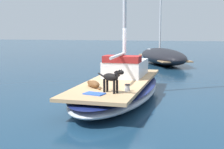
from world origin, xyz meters
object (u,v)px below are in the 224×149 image
dog_brown (94,84)px  dog_black (112,78)px  deck_winch (127,88)px  coiled_rope (95,84)px  sailboat_main (119,89)px  deck_towel (94,94)px  moored_boat_far_astern (163,56)px

dog_brown → dog_black: size_ratio=0.90×
deck_winch → coiled_rope: bearing=145.4°
dog_brown → dog_black: bearing=-42.0°
sailboat_main → deck_winch: size_ratio=34.81×
sailboat_main → deck_towel: deck_towel is taller
dog_brown → deck_towel: size_ratio=1.41×
sailboat_main → dog_brown: 1.63m
deck_winch → moored_boat_far_astern: bearing=89.9°
dog_black → dog_brown: bearing=138.0°
deck_winch → dog_brown: bearing=163.3°
coiled_rope → moored_boat_far_astern: (1.28, 12.76, -0.10)m
deck_winch → deck_towel: size_ratio=0.38×
dog_black → deck_winch: 0.60m
sailboat_main → coiled_rope: 1.19m
deck_towel → dog_black: bearing=35.7°
dog_brown → deck_towel: 1.03m
sailboat_main → deck_towel: (-0.15, -2.48, 0.34)m
dog_brown → deck_winch: bearing=-16.7°
dog_brown → deck_winch: dog_brown is taller
deck_towel → dog_brown: bearing=108.0°
moored_boat_far_astern → sailboat_main: bearing=-93.3°
deck_winch → moored_boat_far_astern: moored_boat_far_astern is taller
sailboat_main → moored_boat_far_astern: moored_boat_far_astern is taller
deck_winch → deck_towel: 1.04m
dog_black → sailboat_main: bearing=97.2°
dog_brown → deck_winch: (1.13, -0.34, -0.01)m
coiled_rope → moored_boat_far_astern: 12.82m
dog_brown → deck_winch: size_ratio=3.75×
sailboat_main → dog_black: dog_black is taller
dog_brown → deck_towel: bearing=-72.0°
sailboat_main → dog_brown: bearing=-107.3°
deck_towel → moored_boat_far_astern: bearing=86.6°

